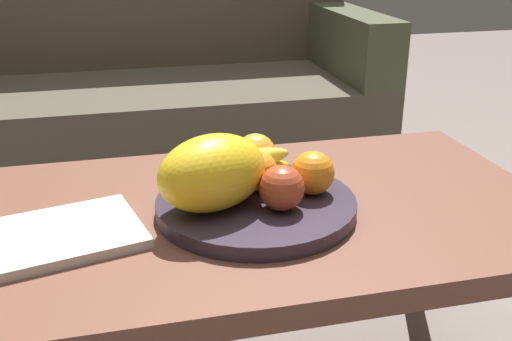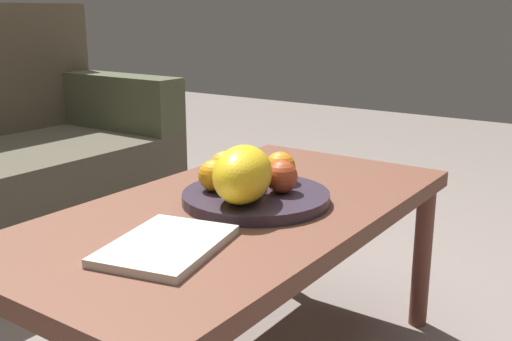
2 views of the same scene
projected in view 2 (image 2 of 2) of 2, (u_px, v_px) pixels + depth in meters
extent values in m
cube|color=brown|center=(238.00, 214.00, 1.33)|extent=(1.12, 0.59, 0.04)
cylinder|color=brown|center=(422.00, 257.00, 1.66)|extent=(0.05, 0.05, 0.41)
cylinder|color=brown|center=(271.00, 222.00, 1.94)|extent=(0.05, 0.05, 0.41)
cube|color=#454933|center=(111.00, 101.00, 2.47)|extent=(0.14, 0.70, 0.22)
cylinder|color=#322836|center=(256.00, 197.00, 1.34)|extent=(0.33, 0.33, 0.03)
ellipsoid|color=yellow|center=(243.00, 174.00, 1.26)|extent=(0.22, 0.18, 0.12)
sphere|color=orange|center=(225.00, 167.00, 1.41)|extent=(0.07, 0.07, 0.07)
sphere|color=orange|center=(246.00, 174.00, 1.36)|extent=(0.07, 0.07, 0.07)
sphere|color=orange|center=(280.00, 167.00, 1.41)|extent=(0.07, 0.07, 0.07)
sphere|color=orange|center=(214.00, 176.00, 1.34)|extent=(0.07, 0.07, 0.07)
sphere|color=#B04223|center=(282.00, 177.00, 1.33)|extent=(0.07, 0.07, 0.07)
ellipsoid|color=yellow|center=(238.00, 180.00, 1.37)|extent=(0.15, 0.07, 0.03)
ellipsoid|color=yellow|center=(238.00, 179.00, 1.38)|extent=(0.15, 0.10, 0.03)
ellipsoid|color=yellow|center=(234.00, 168.00, 1.37)|extent=(0.15, 0.07, 0.03)
cube|color=beige|center=(166.00, 245.00, 1.08)|extent=(0.28, 0.23, 0.02)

